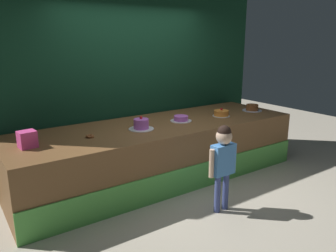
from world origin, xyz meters
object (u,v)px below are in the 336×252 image
at_px(cake_center_left, 181,119).
at_px(cake_far_left, 141,125).
at_px(child_figure, 223,157).
at_px(pink_box, 27,139).
at_px(cake_far_right, 252,108).
at_px(donut, 90,136).
at_px(cake_center_right, 221,113).

bearing_deg(cake_center_left, cake_far_left, -174.78).
height_order(child_figure, cake_center_left, child_figure).
height_order(pink_box, cake_far_left, pink_box).
bearing_deg(child_figure, cake_center_left, 75.83).
height_order(pink_box, cake_center_left, pink_box).
xyz_separation_m(pink_box, cake_center_left, (2.16, 0.02, -0.06)).
xyz_separation_m(cake_far_left, cake_center_left, (0.72, 0.07, -0.03)).
xyz_separation_m(cake_center_left, cake_far_right, (1.44, -0.10, 0.01)).
distance_m(pink_box, cake_far_right, 3.60).
relative_size(donut, cake_center_left, 0.33).
distance_m(donut, cake_far_left, 0.72).
xyz_separation_m(child_figure, pink_box, (-1.85, 1.21, 0.22)).
relative_size(pink_box, cake_center_right, 0.69).
bearing_deg(child_figure, cake_far_right, 32.94).
bearing_deg(donut, cake_center_left, 1.51).
relative_size(child_figure, cake_center_left, 3.32).
bearing_deg(donut, cake_far_left, -2.22).
xyz_separation_m(cake_center_left, cake_center_right, (0.72, -0.10, 0.01)).
relative_size(child_figure, pink_box, 5.54).
bearing_deg(donut, child_figure, -46.55).
distance_m(pink_box, cake_center_left, 2.16).
height_order(cake_far_left, cake_far_right, cake_far_left).
bearing_deg(cake_center_right, child_figure, -132.37).
distance_m(child_figure, cake_far_right, 2.09).
height_order(child_figure, donut, child_figure).
xyz_separation_m(cake_far_left, cake_center_right, (1.44, -0.03, -0.02)).
bearing_deg(cake_far_right, cake_center_left, 176.19).
bearing_deg(cake_far_left, cake_center_left, 5.22).
distance_m(pink_box, donut, 0.72).
xyz_separation_m(donut, cake_far_left, (0.72, -0.03, 0.05)).
xyz_separation_m(donut, cake_center_right, (2.16, -0.06, 0.03)).
height_order(donut, cake_far_left, cake_far_left).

